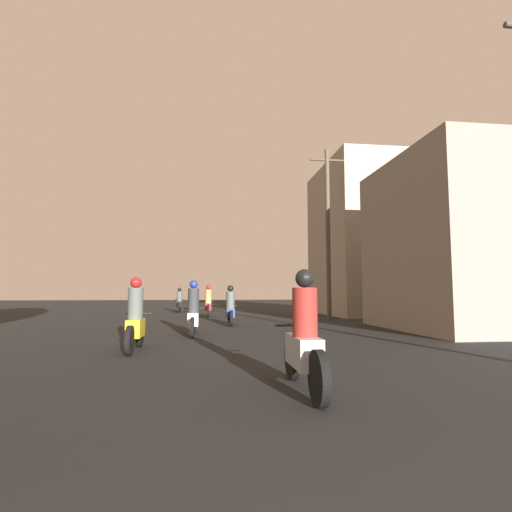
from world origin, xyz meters
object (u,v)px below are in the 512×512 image
object	(u,v)px
motorcycle_red	(208,304)
building_right_far	(363,240)
motorcycle_black	(179,302)
motorcycle_blue	(230,309)
building_right_near	(457,244)
motorcycle_yellow	(135,321)
utility_pole_far	(328,230)
motorcycle_silver	(304,343)
motorcycle_white	(193,313)

from	to	relation	value
motorcycle_red	building_right_far	bearing A→B (deg)	11.87
motorcycle_black	motorcycle_red	bearing A→B (deg)	-68.20
motorcycle_blue	building_right_far	size ratio (longest dim) A/B	0.24
motorcycle_red	building_right_near	distance (m)	11.83
motorcycle_blue	motorcycle_red	world-z (taller)	motorcycle_red
motorcycle_yellow	building_right_near	distance (m)	10.77
utility_pole_far	motorcycle_black	bearing A→B (deg)	132.76
building_right_near	motorcycle_black	bearing A→B (deg)	128.52
motorcycle_black	building_right_near	world-z (taller)	building_right_near
motorcycle_yellow	motorcycle_red	bearing A→B (deg)	83.50
motorcycle_red	building_right_near	size ratio (longest dim) A/B	0.33
motorcycle_silver	building_right_near	xyz separation A→B (m)	(7.17, 7.35, 2.26)
building_right_far	utility_pole_far	bearing A→B (deg)	-129.34
building_right_near	building_right_far	bearing A→B (deg)	87.65
motorcycle_red	building_right_far	xyz separation A→B (m)	(8.67, 0.86, 3.54)
motorcycle_white	building_right_far	bearing A→B (deg)	46.26
motorcycle_black	motorcycle_white	bearing A→B (deg)	-83.97
utility_pole_far	motorcycle_silver	bearing A→B (deg)	-108.97
motorcycle_black	building_right_far	size ratio (longest dim) A/B	0.24
motorcycle_white	motorcycle_red	distance (m)	8.69
motorcycle_black	motorcycle_blue	bearing A→B (deg)	-74.58
motorcycle_red	utility_pole_far	world-z (taller)	utility_pole_far
motorcycle_blue	building_right_near	size ratio (longest dim) A/B	0.34
building_right_far	utility_pole_far	xyz separation A→B (m)	(-3.32, -4.05, -0.11)
motorcycle_silver	motorcycle_blue	world-z (taller)	motorcycle_silver
motorcycle_silver	motorcycle_blue	distance (m)	10.34
motorcycle_silver	motorcycle_blue	size ratio (longest dim) A/B	1.02
motorcycle_white	utility_pole_far	size ratio (longest dim) A/B	0.26
motorcycle_white	motorcycle_red	size ratio (longest dim) A/B	1.06
motorcycle_white	motorcycle_red	bearing A→B (deg)	86.89
motorcycle_yellow	motorcycle_white	size ratio (longest dim) A/B	0.92
motorcycle_black	building_right_far	xyz separation A→B (m)	(10.41, -3.62, 3.58)
motorcycle_silver	building_right_far	world-z (taller)	building_right_far
motorcycle_silver	motorcycle_yellow	size ratio (longest dim) A/B	1.07
motorcycle_white	motorcycle_black	world-z (taller)	motorcycle_white
motorcycle_silver	motorcycle_white	size ratio (longest dim) A/B	0.98
building_right_far	motorcycle_blue	bearing A→B (deg)	-142.65
motorcycle_silver	motorcycle_black	world-z (taller)	motorcycle_silver
motorcycle_white	motorcycle_blue	xyz separation A→B (m)	(1.30, 3.53, -0.03)
motorcycle_white	motorcycle_blue	distance (m)	3.76
motorcycle_silver	motorcycle_red	distance (m)	15.52
motorcycle_white	motorcycle_blue	world-z (taller)	motorcycle_white
motorcycle_white	motorcycle_red	world-z (taller)	motorcycle_white
motorcycle_blue	building_right_near	world-z (taller)	building_right_near
motorcycle_red	building_right_far	world-z (taller)	building_right_far
motorcycle_yellow	building_right_near	size ratio (longest dim) A/B	0.32
motorcycle_black	utility_pole_far	xyz separation A→B (m)	(7.09, -7.67, 3.46)
motorcycle_silver	building_right_near	size ratio (longest dim) A/B	0.34
motorcycle_silver	motorcycle_yellow	distance (m)	4.75
motorcycle_blue	motorcycle_black	bearing A→B (deg)	101.90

